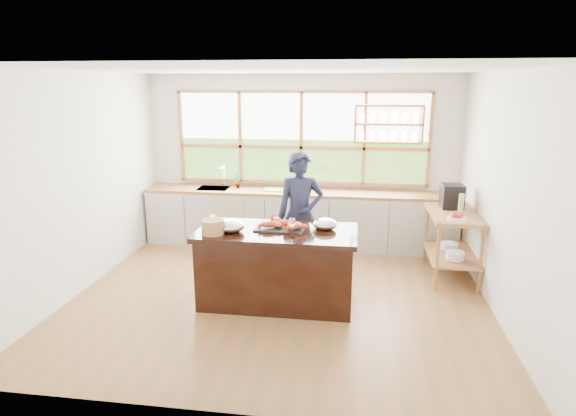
% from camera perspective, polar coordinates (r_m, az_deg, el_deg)
% --- Properties ---
extents(ground_plane, '(5.00, 5.00, 0.00)m').
position_cam_1_polar(ground_plane, '(6.08, -0.97, -10.23)').
color(ground_plane, '#945D34').
extents(room_shell, '(5.02, 4.52, 2.71)m').
position_cam_1_polar(room_shell, '(6.08, -0.05, 7.01)').
color(room_shell, beige).
rests_on(room_shell, ground_plane).
extents(back_counter, '(4.90, 0.63, 0.90)m').
position_cam_1_polar(back_counter, '(7.74, 1.14, -1.16)').
color(back_counter, '#B9B8AF').
rests_on(back_counter, ground_plane).
extents(right_shelf_unit, '(0.62, 1.10, 0.90)m').
position_cam_1_polar(right_shelf_unit, '(6.76, 18.95, -2.99)').
color(right_shelf_unit, '#9D6835').
rests_on(right_shelf_unit, ground_plane).
extents(island, '(1.85, 0.90, 0.90)m').
position_cam_1_polar(island, '(5.72, -1.31, -6.94)').
color(island, black).
rests_on(island, ground_plane).
extents(cook, '(0.70, 0.55, 1.70)m').
position_cam_1_polar(cook, '(6.41, 1.45, -0.86)').
color(cook, '#191D33').
rests_on(cook, ground_plane).
extents(potted_plant, '(0.15, 0.12, 0.25)m').
position_cam_1_polar(potted_plant, '(7.84, -6.00, 3.25)').
color(potted_plant, slate).
rests_on(potted_plant, back_counter).
extents(cutting_board, '(0.40, 0.30, 0.01)m').
position_cam_1_polar(cutting_board, '(7.67, -1.34, 2.20)').
color(cutting_board, '#5EB435').
rests_on(cutting_board, back_counter).
extents(espresso_machine, '(0.30, 0.32, 0.32)m').
position_cam_1_polar(espresso_machine, '(6.91, 18.85, 1.32)').
color(espresso_machine, black).
rests_on(espresso_machine, right_shelf_unit).
extents(wine_bottle, '(0.07, 0.07, 0.28)m').
position_cam_1_polar(wine_bottle, '(6.58, 19.82, 0.40)').
color(wine_bottle, '#A0AF57').
rests_on(wine_bottle, right_shelf_unit).
extents(fruit_bowl, '(0.22, 0.22, 0.11)m').
position_cam_1_polar(fruit_bowl, '(6.30, 19.36, -1.04)').
color(fruit_bowl, white).
rests_on(fruit_bowl, right_shelf_unit).
extents(slate_board, '(0.58, 0.44, 0.02)m').
position_cam_1_polar(slate_board, '(5.64, -0.93, -2.36)').
color(slate_board, black).
rests_on(slate_board, island).
extents(lobster_pile, '(0.52, 0.44, 0.08)m').
position_cam_1_polar(lobster_pile, '(5.62, -0.71, -1.90)').
color(lobster_pile, '#C44710').
rests_on(lobster_pile, slate_board).
extents(mixing_bowl_left, '(0.32, 0.32, 0.15)m').
position_cam_1_polar(mixing_bowl_left, '(5.56, -6.75, -2.11)').
color(mixing_bowl_left, silver).
rests_on(mixing_bowl_left, island).
extents(mixing_bowl_right, '(0.28, 0.28, 0.14)m').
position_cam_1_polar(mixing_bowl_right, '(5.63, 4.40, -1.90)').
color(mixing_bowl_right, silver).
rests_on(mixing_bowl_right, island).
extents(wine_glass, '(0.08, 0.08, 0.22)m').
position_cam_1_polar(wine_glass, '(5.29, 0.47, -1.81)').
color(wine_glass, white).
rests_on(wine_glass, island).
extents(wicker_basket, '(0.26, 0.26, 0.17)m').
position_cam_1_polar(wicker_basket, '(5.49, -8.90, -2.23)').
color(wicker_basket, '#A37E46').
rests_on(wicker_basket, island).
extents(parchment_roll, '(0.15, 0.31, 0.08)m').
position_cam_1_polar(parchment_roll, '(5.89, -9.05, -1.51)').
color(parchment_roll, white).
rests_on(parchment_roll, island).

